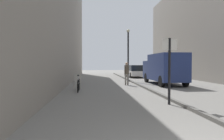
{
  "coord_description": "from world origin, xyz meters",
  "views": [
    {
      "loc": [
        -1.75,
        -2.84,
        1.59
      ],
      "look_at": [
        -0.65,
        9.7,
        1.23
      ],
      "focal_mm": 34.03,
      "sensor_mm": 36.0,
      "label": 1
    }
  ],
  "objects": [
    {
      "name": "cafe_chair_near_window",
      "position": [
        -2.77,
        10.84,
        0.55
      ],
      "size": [
        0.54,
        0.54,
        0.94
      ],
      "rotation": [
        0.0,
        0.0,
        0.26
      ],
      "color": "#B7B2A8",
      "rests_on": "ground_plane"
    },
    {
      "name": "delivery_van",
      "position": [
        3.72,
        13.22,
        1.26
      ],
      "size": [
        2.02,
        5.49,
        2.35
      ],
      "rotation": [
        0.0,
        0.0,
        0.02
      ],
      "color": "navy",
      "rests_on": "ground_plane"
    },
    {
      "name": "ground_plane",
      "position": [
        0.0,
        12.0,
        0.0
      ],
      "size": [
        80.0,
        80.0,
        0.0
      ],
      "primitive_type": "plane",
      "color": "gray"
    },
    {
      "name": "kerb_strip",
      "position": [
        1.58,
        12.0,
        0.06
      ],
      "size": [
        0.16,
        40.0,
        0.12
      ],
      "primitive_type": "cube",
      "color": "#615F5B",
      "rests_on": "ground_plane"
    },
    {
      "name": "pedestrian_main_foreground",
      "position": [
        0.73,
        12.89,
        0.99
      ],
      "size": [
        0.34,
        0.22,
        1.72
      ],
      "rotation": [
        0.0,
        0.0,
        3.07
      ],
      "color": "gray",
      "rests_on": "ground_plane"
    },
    {
      "name": "bicycle_leaning",
      "position": [
        -2.61,
        9.4,
        0.38
      ],
      "size": [
        0.1,
        1.77,
        0.98
      ],
      "rotation": [
        0.0,
        0.0,
        0.02
      ],
      "color": "black",
      "rests_on": "ground_plane"
    },
    {
      "name": "parked_car",
      "position": [
        3.2,
        22.17,
        0.71
      ],
      "size": [
        2.03,
        4.29,
        1.45
      ],
      "rotation": [
        0.0,
        0.0,
        0.06
      ],
      "color": "silver",
      "rests_on": "ground_plane"
    },
    {
      "name": "street_sign_post",
      "position": [
        1.21,
        5.21,
        1.55
      ],
      "size": [
        0.6,
        0.1,
        2.6
      ],
      "rotation": [
        0.0,
        0.0,
        3.19
      ],
      "color": "black",
      "rests_on": "ground_plane"
    },
    {
      "name": "lamp_post",
      "position": [
        1.42,
        16.38,
        2.72
      ],
      "size": [
        0.28,
        0.28,
        4.76
      ],
      "color": "black",
      "rests_on": "ground_plane"
    }
  ]
}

